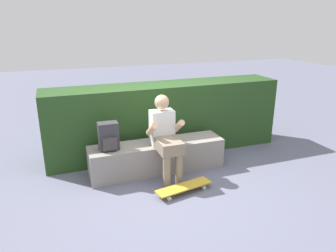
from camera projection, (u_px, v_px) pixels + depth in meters
name	position (u px, v px, depth m)	size (l,w,h in m)	color
ground_plane	(165.00, 180.00, 4.65)	(24.00, 24.00, 0.00)	slate
bench_main	(157.00, 157.00, 4.88)	(2.05, 0.48, 0.46)	gray
person_skater	(165.00, 135.00, 4.56)	(0.49, 0.62, 1.21)	white
skateboard_near_person	(184.00, 187.00, 4.30)	(0.82, 0.35, 0.09)	gold
backpack_on_bench	(108.00, 137.00, 4.50)	(0.28, 0.23, 0.40)	#333338
hedge_row	(165.00, 118.00, 5.53)	(4.03, 0.68, 1.20)	#25441D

